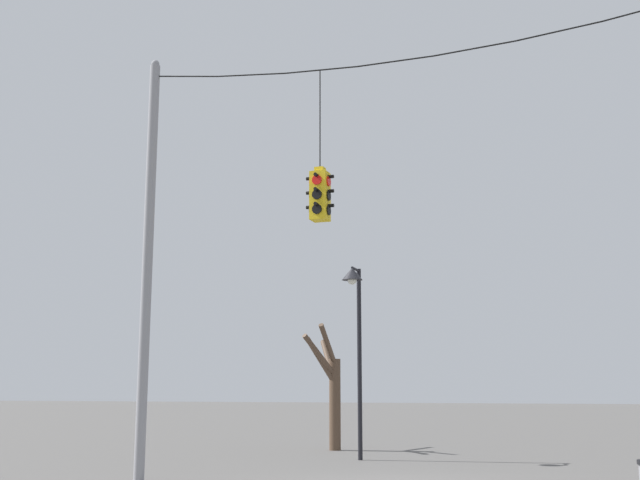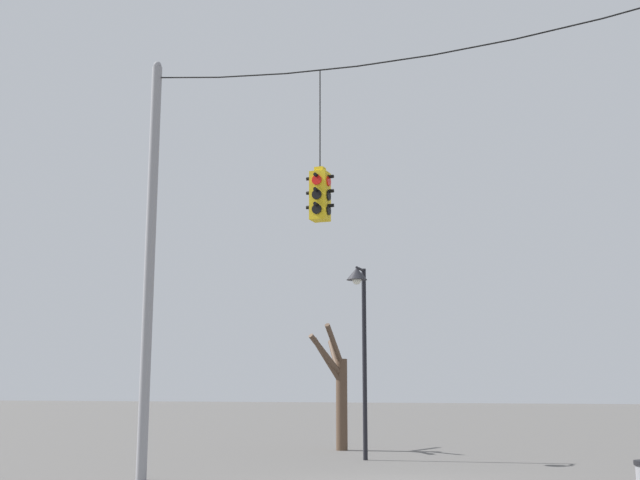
# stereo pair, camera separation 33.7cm
# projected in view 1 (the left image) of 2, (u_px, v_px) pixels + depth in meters

# --- Properties ---
(utility_pole_left) EXTENTS (0.22, 0.22, 9.09)m
(utility_pole_left) POSITION_uv_depth(u_px,v_px,m) (147.00, 261.00, 17.11)
(utility_pole_left) COLOR gray
(utility_pole_left) RESTS_ON ground_plane
(span_wire) EXTENTS (11.01, 0.03, 0.46)m
(span_wire) POSITION_uv_depth(u_px,v_px,m) (395.00, 54.00, 16.01)
(span_wire) COLOR black
(traffic_light_near_right_pole) EXTENTS (0.58, 0.58, 3.17)m
(traffic_light_near_right_pole) POSITION_uv_depth(u_px,v_px,m) (320.00, 195.00, 16.02)
(traffic_light_near_right_pole) COLOR yellow
(street_lamp) EXTENTS (0.56, 0.95, 5.09)m
(street_lamp) POSITION_uv_depth(u_px,v_px,m) (355.00, 308.00, 21.46)
(street_lamp) COLOR black
(street_lamp) RESTS_ON ground_plane
(bare_tree) EXTENTS (1.29, 3.13, 3.81)m
(bare_tree) POSITION_uv_depth(u_px,v_px,m) (331.00, 387.00, 24.86)
(bare_tree) COLOR brown
(bare_tree) RESTS_ON ground_plane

